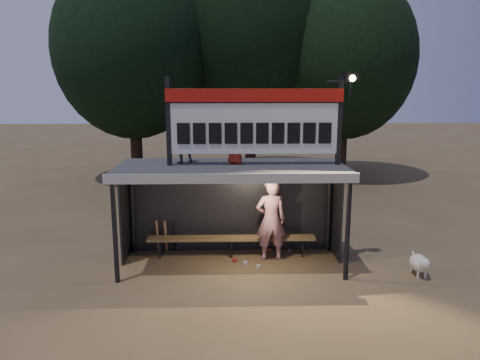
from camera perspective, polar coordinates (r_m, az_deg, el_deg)
name	(u,v)px	position (r m, az deg, el deg)	size (l,w,h in m)	color
ground	(232,265)	(10.90, -1.01, -10.27)	(80.00, 80.00, 0.00)	brown
player	(271,220)	(10.92, 3.78, -4.86)	(0.71, 0.46, 1.94)	silver
child_a	(181,139)	(10.58, -7.18, 5.00)	(0.52, 0.41, 1.08)	slate
child_b	(236,143)	(10.36, -0.55, 4.48)	(0.45, 0.29, 0.91)	#B52C1B
dugout_shelter	(231,184)	(10.59, -1.06, -0.46)	(5.10, 2.08, 2.32)	#38383A
scoreboard_assembly	(257,119)	(10.16, 2.10, 7.44)	(4.10, 0.27, 1.99)	black
bench	(231,239)	(11.26, -1.05, -7.18)	(4.00, 0.35, 0.48)	olive
tree_left	(132,49)	(20.55, -13.02, 15.34)	(6.46, 6.46, 9.27)	black
tree_mid	(251,36)	(21.75, 1.36, 17.12)	(7.22, 7.22, 10.36)	black
tree_right	(345,58)	(21.27, 12.67, 14.34)	(6.08, 6.08, 8.72)	#311F15
dog	(420,263)	(10.93, 21.07, -9.45)	(0.36, 0.81, 0.49)	white
bats	(166,236)	(11.62, -9.06, -6.75)	(0.47, 0.33, 0.84)	#936744
litter	(260,258)	(11.19, 2.40, -9.47)	(1.50, 1.22, 0.08)	#AA221D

